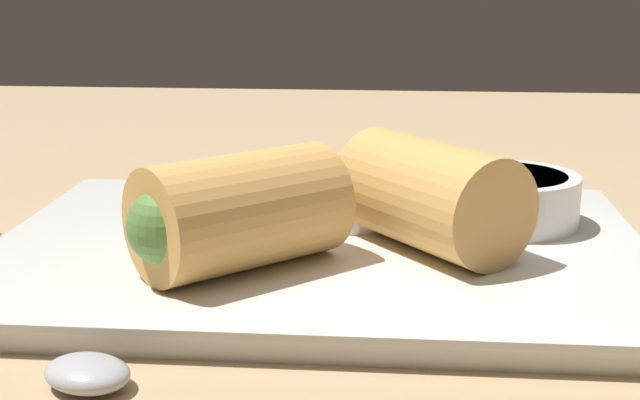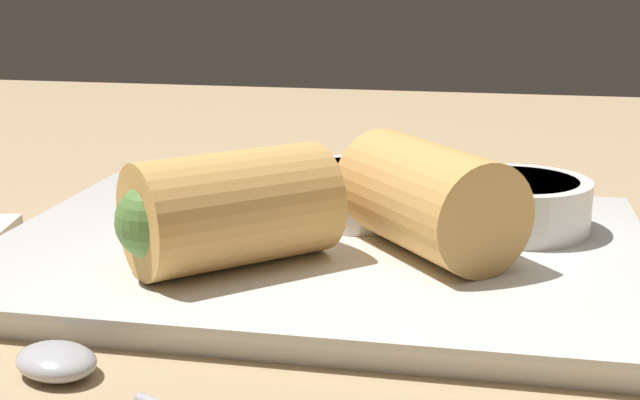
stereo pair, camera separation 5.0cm
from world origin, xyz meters
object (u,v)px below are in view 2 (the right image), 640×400
(dipping_bowl_far, at_px, (517,202))
(serving_plate, at_px, (320,254))
(dipping_bowl_near, at_px, (357,191))
(spoon, at_px, (84,372))

(dipping_bowl_far, bearing_deg, serving_plate, -157.62)
(dipping_bowl_near, relative_size, spoon, 0.52)
(serving_plate, bearing_deg, dipping_bowl_far, 22.38)
(serving_plate, xyz_separation_m, dipping_bowl_near, (0.01, 0.05, 0.02))
(dipping_bowl_near, distance_m, dipping_bowl_far, 0.09)
(serving_plate, xyz_separation_m, dipping_bowl_far, (0.10, 0.04, 0.02))
(dipping_bowl_near, bearing_deg, dipping_bowl_far, -4.89)
(serving_plate, bearing_deg, dipping_bowl_near, 76.41)
(dipping_bowl_far, relative_size, spoon, 0.52)
(serving_plate, relative_size, dipping_bowl_far, 4.29)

